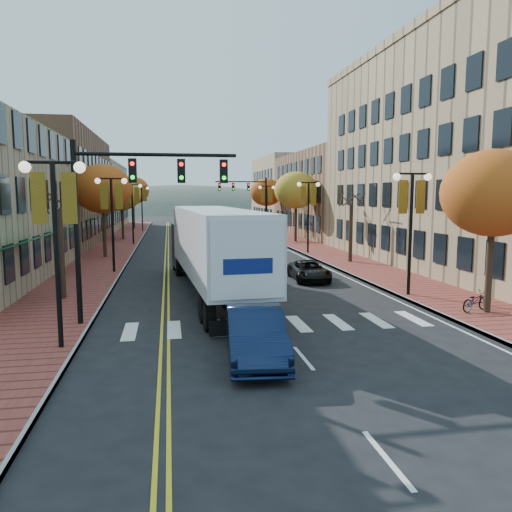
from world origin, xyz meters
name	(u,v)px	position (x,y,z in m)	size (l,w,h in m)	color
ground	(288,340)	(0.00, 0.00, 0.00)	(200.00, 200.00, 0.00)	black
sidewalk_left	(116,247)	(-9.00, 32.50, 0.07)	(4.00, 85.00, 0.15)	brown
sidewalk_right	(299,243)	(9.00, 32.50, 0.07)	(4.00, 85.00, 0.15)	brown
building_left_mid	(34,189)	(-17.00, 36.00, 5.50)	(12.00, 24.00, 11.00)	brown
building_left_far	(79,196)	(-17.00, 61.00, 4.75)	(12.00, 26.00, 9.50)	#9E8966
building_right_near	(490,159)	(18.50, 16.00, 7.50)	(15.00, 28.00, 15.00)	#997F5B
building_right_mid	(355,195)	(18.50, 42.00, 5.00)	(15.00, 24.00, 10.00)	brown
building_right_far	(306,192)	(18.50, 64.00, 5.50)	(15.00, 20.00, 11.00)	#9E8966
tree_left_a	(61,254)	(-9.00, 8.00, 2.25)	(0.28, 0.28, 4.20)	#382619
tree_left_b	(103,189)	(-9.00, 24.00, 5.45)	(4.48, 4.48, 7.21)	#382619
tree_left_c	(122,194)	(-9.00, 40.00, 5.05)	(4.16, 4.16, 6.69)	#382619
tree_left_d	(133,190)	(-9.00, 58.00, 5.60)	(4.61, 4.61, 7.42)	#382619
tree_right_a	(494,194)	(9.00, 2.00, 5.05)	(4.16, 4.16, 6.69)	#382619
tree_right_b	(351,233)	(9.00, 18.00, 2.25)	(0.28, 0.28, 4.20)	#382619
tree_right_c	(296,190)	(9.00, 34.00, 5.45)	(4.48, 4.48, 7.21)	#382619
tree_right_d	(266,192)	(9.00, 50.00, 5.29)	(4.35, 4.35, 7.00)	#382619
lamp_left_a	(55,218)	(-7.50, 0.00, 4.29)	(1.96, 0.36, 6.05)	black
lamp_left_b	(112,206)	(-7.50, 16.00, 4.29)	(1.96, 0.36, 6.05)	black
lamp_left_c	(132,202)	(-7.50, 34.00, 4.29)	(1.96, 0.36, 6.05)	black
lamp_left_d	(142,200)	(-7.50, 52.00, 4.29)	(1.96, 0.36, 6.05)	black
lamp_right_a	(411,210)	(7.50, 6.00, 4.29)	(1.96, 0.36, 6.05)	black
lamp_right_b	(308,203)	(7.50, 24.00, 4.29)	(1.96, 0.36, 6.05)	black
lamp_right_c	(267,201)	(7.50, 42.00, 4.29)	(1.96, 0.36, 6.05)	black
traffic_mast_near	(129,197)	(-5.48, 3.00, 4.92)	(6.10, 0.35, 7.00)	black
traffic_mast_far	(250,195)	(5.48, 42.00, 4.92)	(6.10, 0.34, 7.00)	black
semi_truck	(211,244)	(-1.93, 8.62, 2.53)	(3.87, 17.43, 4.32)	black
navy_sedan	(255,334)	(-1.49, -1.88, 0.79)	(1.68, 4.82, 1.59)	#0C1732
black_suv	(309,271)	(4.02, 11.46, 0.58)	(1.94, 4.21, 1.17)	black
car_far_white	(189,226)	(-1.37, 51.81, 0.73)	(1.71, 4.26, 1.45)	white
car_far_silver	(212,222)	(2.93, 64.72, 0.62)	(1.73, 4.25, 1.23)	#9E9EA6
car_far_oncoming	(210,220)	(2.77, 67.43, 0.81)	(1.71, 4.89, 1.61)	#ADAEB5
bicycle	(475,301)	(8.59, 2.23, 0.59)	(0.58, 1.67, 0.88)	gray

